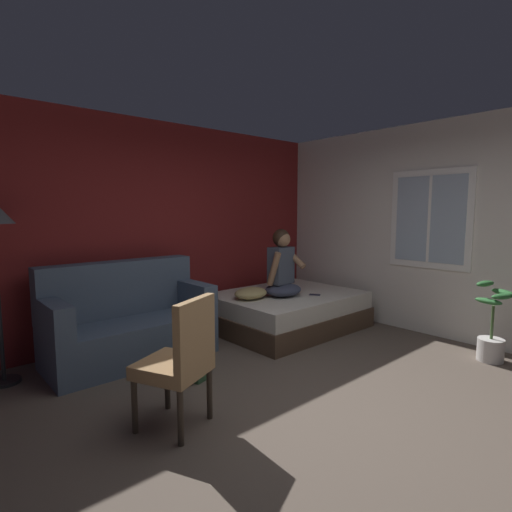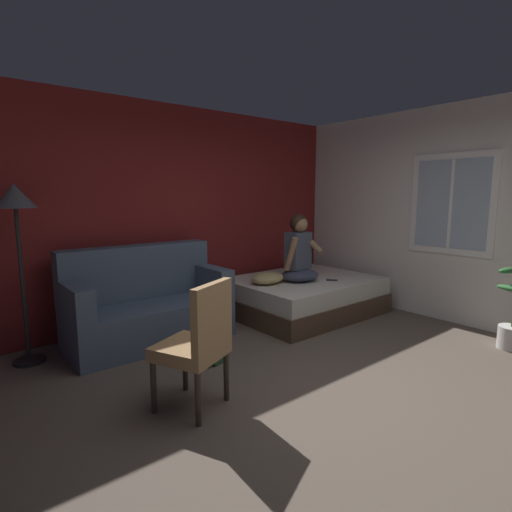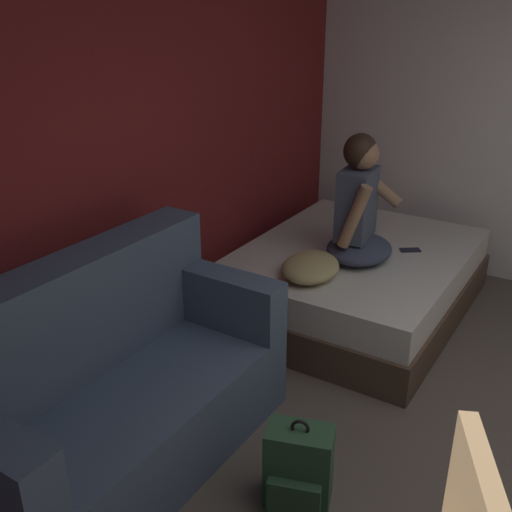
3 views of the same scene
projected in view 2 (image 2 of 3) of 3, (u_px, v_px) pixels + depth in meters
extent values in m
plane|color=brown|center=(340.00, 395.00, 3.23)|extent=(40.00, 40.00, 0.00)
cube|color=maroon|center=(174.00, 214.00, 5.13)|extent=(10.14, 0.16, 2.70)
cube|color=silver|center=(489.00, 216.00, 4.67)|extent=(0.16, 6.74, 2.70)
cube|color=white|center=(451.00, 204.00, 4.90)|extent=(0.02, 1.04, 1.24)
cube|color=#9EB2C6|center=(451.00, 204.00, 4.89)|extent=(0.01, 0.88, 1.08)
cube|color=white|center=(451.00, 204.00, 4.89)|extent=(0.01, 0.04, 1.08)
cube|color=#4C3828|center=(303.00, 303.00, 5.46)|extent=(1.92, 1.51, 0.26)
cube|color=beige|center=(303.00, 286.00, 5.42)|extent=(1.86, 1.46, 0.22)
cube|color=#47566B|center=(151.00, 323.00, 4.35)|extent=(1.70, 0.81, 0.44)
cube|color=#47566B|center=(137.00, 272.00, 4.50)|extent=(1.70, 0.25, 0.60)
cube|color=#47566B|center=(74.00, 300.00, 3.82)|extent=(0.18, 0.80, 0.32)
cube|color=#47566B|center=(209.00, 279.00, 4.76)|extent=(0.18, 0.80, 0.32)
cylinder|color=#382D23|center=(185.00, 367.00, 3.28)|extent=(0.04, 0.04, 0.40)
cylinder|color=#382D23|center=(154.00, 387.00, 2.93)|extent=(0.04, 0.04, 0.40)
cylinder|color=#382D23|center=(226.00, 376.00, 3.11)|extent=(0.04, 0.04, 0.40)
cylinder|color=#382D23|center=(198.00, 399.00, 2.76)|extent=(0.04, 0.04, 0.40)
cube|color=#9E7A51|center=(190.00, 350.00, 2.98)|extent=(0.61, 0.61, 0.10)
cube|color=#9E7A51|center=(212.00, 316.00, 2.85)|extent=(0.44, 0.25, 0.48)
ellipsoid|color=#383D51|center=(300.00, 275.00, 5.23)|extent=(0.56, 0.49, 0.16)
cube|color=#3F4756|center=(298.00, 250.00, 5.21)|extent=(0.35, 0.23, 0.48)
cylinder|color=#936B4C|center=(291.00, 254.00, 5.04)|extent=(0.10, 0.22, 0.44)
cylinder|color=#936B4C|center=(311.00, 242.00, 5.25)|extent=(0.12, 0.38, 0.29)
sphere|color=#936B4C|center=(300.00, 224.00, 5.14)|extent=(0.21, 0.21, 0.21)
ellipsoid|color=black|center=(298.00, 223.00, 5.15)|extent=(0.25, 0.24, 0.23)
cube|color=#2D5133|center=(209.00, 341.00, 3.86)|extent=(0.26, 0.34, 0.40)
cube|color=#2D5133|center=(201.00, 354.00, 3.77)|extent=(0.12, 0.24, 0.18)
torus|color=black|center=(208.00, 320.00, 3.82)|extent=(0.04, 0.09, 0.09)
ellipsoid|color=tan|center=(268.00, 278.00, 5.08)|extent=(0.54, 0.44, 0.14)
cube|color=black|center=(332.00, 280.00, 5.26)|extent=(0.14, 0.16, 0.01)
cylinder|color=black|center=(29.00, 361.00, 3.85)|extent=(0.28, 0.28, 0.03)
cylinder|color=black|center=(23.00, 286.00, 3.73)|extent=(0.04, 0.04, 1.45)
cone|color=#4C4C51|center=(14.00, 196.00, 3.61)|extent=(0.36, 0.36, 0.22)
cylinder|color=silver|center=(511.00, 338.00, 4.17)|extent=(0.26, 0.26, 0.24)
ellipsoid|color=#2D6B33|center=(511.00, 288.00, 4.04)|extent=(0.15, 0.29, 0.06)
ellipsoid|color=#2D6B33|center=(508.00, 270.00, 4.16)|extent=(0.29, 0.15, 0.06)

